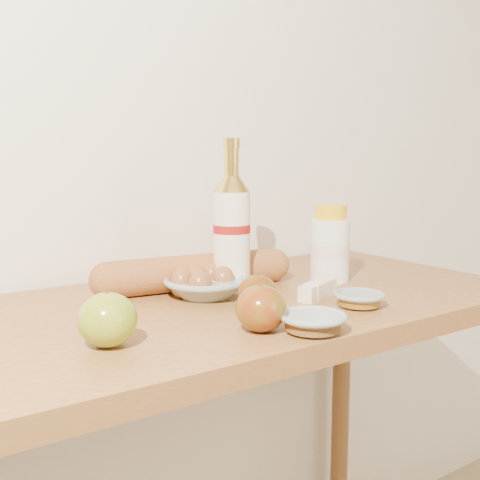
# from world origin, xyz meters

# --- Properties ---
(back_wall) EXTENTS (3.50, 0.02, 2.60)m
(back_wall) POSITION_xyz_m (0.00, 1.51, 1.30)
(back_wall) COLOR white
(back_wall) RESTS_ON ground
(table) EXTENTS (1.20, 0.60, 0.90)m
(table) POSITION_xyz_m (0.00, 1.18, 0.78)
(table) COLOR #AA6F36
(table) RESTS_ON ground
(bourbon_bottle) EXTENTS (0.10, 0.10, 0.31)m
(bourbon_bottle) POSITION_xyz_m (0.05, 1.25, 1.03)
(bourbon_bottle) COLOR #F0E7CC
(bourbon_bottle) RESTS_ON table
(cream_bottle) EXTENTS (0.09, 0.09, 0.17)m
(cream_bottle) POSITION_xyz_m (0.27, 1.20, 0.98)
(cream_bottle) COLOR white
(cream_bottle) RESTS_ON table
(egg_bowl) EXTENTS (0.20, 0.20, 0.06)m
(egg_bowl) POSITION_xyz_m (-0.03, 1.23, 0.92)
(egg_bowl) COLOR gray
(egg_bowl) RESTS_ON table
(baguette) EXTENTS (0.44, 0.14, 0.07)m
(baguette) POSITION_xyz_m (-0.01, 1.29, 0.94)
(baguette) COLOR #AA6834
(baguette) RESTS_ON table
(apple_yellowgreen) EXTENTS (0.10, 0.10, 0.08)m
(apple_yellowgreen) POSITION_xyz_m (-0.31, 1.05, 0.94)
(apple_yellowgreen) COLOR #A79A21
(apple_yellowgreen) RESTS_ON table
(apple_redgreen_front) EXTENTS (0.10, 0.10, 0.08)m
(apple_redgreen_front) POSITION_xyz_m (-0.08, 0.98, 0.94)
(apple_redgreen_front) COLOR #95080E
(apple_redgreen_front) RESTS_ON table
(apple_redgreen_right) EXTENTS (0.09, 0.09, 0.07)m
(apple_redgreen_right) POSITION_xyz_m (-0.01, 1.08, 0.93)
(apple_redgreen_right) COLOR maroon
(apple_redgreen_right) RESTS_ON table
(sugar_bowl) EXTENTS (0.13, 0.13, 0.03)m
(sugar_bowl) POSITION_xyz_m (-0.01, 0.93, 0.92)
(sugar_bowl) COLOR #929F9A
(sugar_bowl) RESTS_ON table
(syrup_bowl) EXTENTS (0.12, 0.12, 0.03)m
(syrup_bowl) POSITION_xyz_m (0.16, 1.00, 0.91)
(syrup_bowl) COLOR gray
(syrup_bowl) RESTS_ON table
(butter_stick) EXTENTS (0.11, 0.07, 0.03)m
(butter_stick) POSITION_xyz_m (0.15, 1.10, 0.92)
(butter_stick) COLOR beige
(butter_stick) RESTS_ON table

